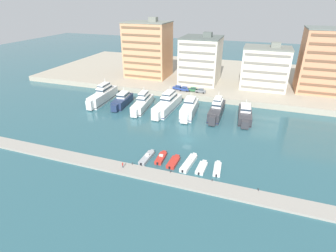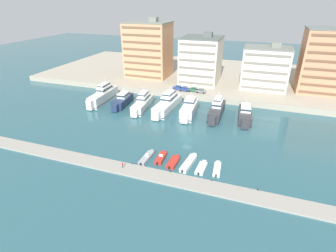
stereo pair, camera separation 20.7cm
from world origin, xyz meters
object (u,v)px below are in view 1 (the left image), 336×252
object	(u,v)px
yacht_navy_left	(122,101)
yacht_white_mid_left	(143,103)
motorboat_grey_far_left	(147,157)
car_blue_left	(184,89)
yacht_white_far_left	(103,95)
yacht_white_center_left	(167,104)
motorboat_white_center	(202,168)
car_grey_center_left	(201,90)
yacht_charcoal_mid_right	(245,114)
pedestrian_near_edge	(123,164)
motorboat_red_mid_left	(173,162)
car_blue_far_left	(178,87)
motorboat_white_center_left	(189,163)
motorboat_red_left	(161,158)
yacht_white_center	(189,109)
yacht_charcoal_center_right	(217,110)
motorboat_white_center_right	(217,169)
car_green_mid_left	(193,89)

from	to	relation	value
yacht_navy_left	yacht_white_mid_left	world-z (taller)	yacht_white_mid_left
motorboat_grey_far_left	car_blue_left	world-z (taller)	car_blue_left
yacht_white_mid_left	yacht_white_far_left	bearing A→B (deg)	176.28
yacht_white_center_left	motorboat_white_center	bearing A→B (deg)	-58.13
yacht_navy_left	car_grey_center_left	xyz separation A→B (m)	(26.55, 17.50, 1.42)
yacht_charcoal_mid_right	pedestrian_near_edge	distance (m)	46.93
yacht_white_far_left	yacht_navy_left	bearing A→B (deg)	-4.90
yacht_white_mid_left	motorboat_red_mid_left	world-z (taller)	yacht_white_mid_left
yacht_white_mid_left	car_blue_far_left	distance (m)	20.23
motorboat_grey_far_left	motorboat_white_center_left	size ratio (longest dim) A/B	0.83
yacht_charcoal_mid_right	motorboat_red_left	size ratio (longest dim) A/B	2.66
car_blue_far_left	car_grey_center_left	distance (m)	10.00
pedestrian_near_edge	yacht_white_center	bearing A→B (deg)	79.97
yacht_charcoal_center_right	yacht_charcoal_mid_right	xyz separation A→B (m)	(9.55, 0.53, -0.55)
yacht_charcoal_center_right	car_grey_center_left	xyz separation A→B (m)	(-9.24, 15.97, 0.91)
yacht_navy_left	pedestrian_near_edge	xyz separation A→B (m)	(20.02, -37.44, -0.43)
motorboat_red_mid_left	pedestrian_near_edge	xyz separation A→B (m)	(-10.70, -6.40, 1.01)
yacht_white_center	pedestrian_near_edge	bearing A→B (deg)	-100.03
motorboat_red_mid_left	motorboat_white_center_left	world-z (taller)	motorboat_white_center_left
yacht_white_far_left	yacht_charcoal_center_right	bearing A→B (deg)	1.00
yacht_white_center_left	yacht_charcoal_mid_right	distance (m)	27.51
pedestrian_near_edge	motorboat_red_mid_left	bearing A→B (deg)	30.89
yacht_navy_left	motorboat_red_left	bearing A→B (deg)	-48.16
yacht_white_mid_left	yacht_white_center_left	distance (m)	9.36
yacht_white_mid_left	motorboat_white_center	world-z (taller)	yacht_white_mid_left
yacht_charcoal_center_right	motorboat_red_left	distance (m)	33.06
motorboat_white_center	car_blue_far_left	bearing A→B (deg)	113.42
motorboat_white_center	pedestrian_near_edge	xyz separation A→B (m)	(-17.88, -6.39, 1.04)
yacht_navy_left	motorboat_red_mid_left	world-z (taller)	yacht_navy_left
yacht_charcoal_mid_right	motorboat_grey_far_left	xyz separation A→B (m)	(-21.65, -33.48, -1.34)
yacht_charcoal_mid_right	motorboat_grey_far_left	size ratio (longest dim) A/B	2.30
motorboat_red_mid_left	yacht_navy_left	bearing A→B (deg)	134.71
yacht_white_center_left	yacht_charcoal_center_right	size ratio (longest dim) A/B	1.20
yacht_charcoal_mid_right	motorboat_white_center_left	world-z (taller)	yacht_charcoal_mid_right
yacht_navy_left	motorboat_white_center	xyz separation A→B (m)	(37.90, -31.05, -1.47)
yacht_navy_left	car_blue_far_left	bearing A→B (deg)	47.67
yacht_white_center_left	motorboat_red_left	distance (m)	32.89
motorboat_white_center	car_blue_left	world-z (taller)	car_blue_left
yacht_charcoal_mid_right	car_grey_center_left	size ratio (longest dim) A/B	4.00
yacht_white_center_left	motorboat_red_mid_left	distance (m)	34.75
motorboat_white_center	motorboat_white_center_right	bearing A→B (deg)	11.59
car_blue_far_left	motorboat_grey_far_left	bearing A→B (deg)	-81.82
motorboat_grey_far_left	motorboat_white_center_left	distance (m)	10.85
yacht_charcoal_mid_right	motorboat_white_center_right	xyz separation A→B (m)	(-3.80, -32.37, -1.44)
car_green_mid_left	car_grey_center_left	size ratio (longest dim) A/B	1.01
yacht_white_far_left	motorboat_grey_far_left	distance (m)	45.82
motorboat_red_mid_left	motorboat_white_center_right	world-z (taller)	motorboat_red_mid_left
yacht_white_mid_left	motorboat_grey_far_left	xyz separation A→B (m)	(15.06, -31.03, -1.66)
motorboat_white_center_left	car_blue_left	world-z (taller)	car_blue_left
motorboat_white_center_left	car_green_mid_left	distance (m)	49.64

